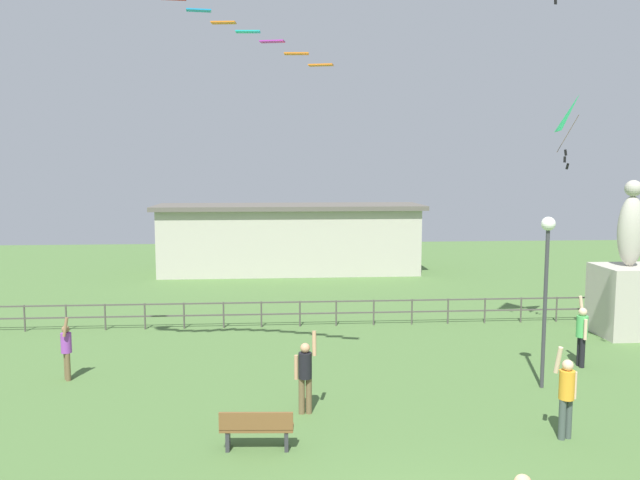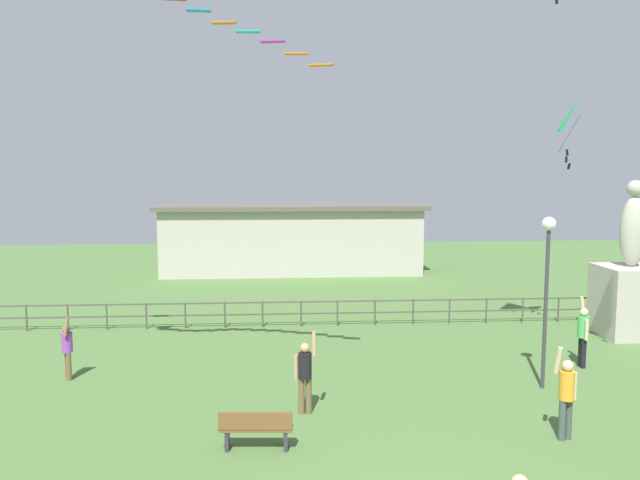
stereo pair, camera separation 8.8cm
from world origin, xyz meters
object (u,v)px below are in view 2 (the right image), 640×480
(statue_monument, at_px, (630,289))
(person_4, at_px, (566,393))
(person_2, at_px, (305,372))
(person_3, at_px, (67,348))
(person_1, at_px, (583,332))
(lamppost, at_px, (547,265))
(park_bench, at_px, (256,428))
(kite_0, at_px, (580,116))

(statue_monument, distance_m, person_4, 9.99)
(person_2, xyz_separation_m, person_3, (-6.35, 2.83, -0.11))
(statue_monument, xyz_separation_m, person_2, (-11.43, -6.19, -0.61))
(statue_monument, relative_size, person_1, 2.61)
(person_2, relative_size, person_4, 0.98)
(person_2, height_order, person_3, person_2)
(lamppost, bearing_deg, person_3, 173.12)
(person_1, distance_m, person_2, 8.69)
(park_bench, relative_size, person_2, 0.76)
(person_1, bearing_deg, person_4, -120.00)
(person_2, bearing_deg, person_1, 19.68)
(park_bench, bearing_deg, person_4, 0.63)
(park_bench, bearing_deg, person_3, 138.31)
(park_bench, height_order, person_3, person_3)
(park_bench, relative_size, person_4, 0.75)
(lamppost, height_order, person_3, lamppost)
(park_bench, distance_m, kite_0, 14.29)
(person_3, relative_size, kite_0, 0.76)
(statue_monument, height_order, park_bench, statue_monument)
(person_1, bearing_deg, person_2, -160.32)
(lamppost, height_order, kite_0, kite_0)
(lamppost, distance_m, person_2, 6.83)
(person_2, bearing_deg, kite_0, 31.21)
(park_bench, distance_m, person_1, 10.45)
(person_4, bearing_deg, lamppost, 74.62)
(statue_monument, relative_size, kite_0, 2.29)
(person_2, xyz_separation_m, kite_0, (9.04, 5.48, 6.39))
(statue_monument, bearing_deg, person_4, -126.82)
(person_3, bearing_deg, person_1, 0.38)
(park_bench, relative_size, person_3, 0.85)
(park_bench, bearing_deg, statue_monument, 32.75)
(person_1, height_order, person_4, person_1)
(person_3, distance_m, person_4, 12.68)
(person_2, relative_size, kite_0, 0.85)
(statue_monument, distance_m, person_1, 4.65)
(person_3, relative_size, person_4, 0.88)
(person_2, bearing_deg, lamppost, 11.65)
(person_1, bearing_deg, kite_0, 71.41)
(statue_monument, xyz_separation_m, person_1, (-3.25, -3.27, -0.59))
(person_3, xyz_separation_m, person_4, (11.81, -4.62, 0.13))
(person_3, height_order, kite_0, kite_0)
(lamppost, bearing_deg, kite_0, 56.82)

